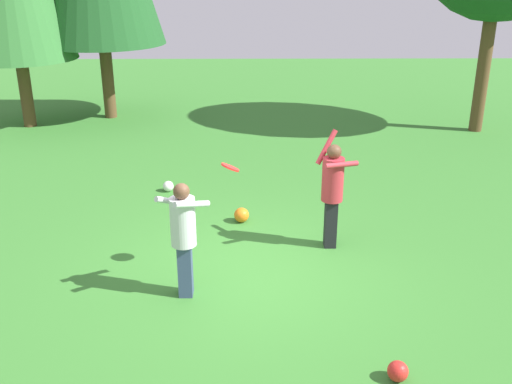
# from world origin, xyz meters

# --- Properties ---
(ground_plane) EXTENTS (40.00, 40.00, 0.00)m
(ground_plane) POSITION_xyz_m (0.00, 0.00, 0.00)
(ground_plane) COLOR #387A2D
(person_thrower) EXTENTS (0.66, 0.65, 1.89)m
(person_thrower) POSITION_xyz_m (1.36, 0.84, 1.02)
(person_thrower) COLOR black
(person_thrower) RESTS_ON ground_plane
(person_catcher) EXTENTS (0.74, 0.74, 1.64)m
(person_catcher) POSITION_xyz_m (-0.82, -0.62, 0.97)
(person_catcher) COLOR #38476B
(person_catcher) RESTS_ON ground_plane
(frisbee) EXTENTS (0.34, 0.35, 0.14)m
(frisbee) POSITION_xyz_m (-0.20, 0.01, 1.64)
(frisbee) COLOR red
(ball_red) EXTENTS (0.23, 0.23, 0.23)m
(ball_red) POSITION_xyz_m (1.69, -2.44, 0.12)
(ball_red) COLOR red
(ball_red) RESTS_ON ground_plane
(ball_white) EXTENTS (0.21, 0.21, 0.21)m
(ball_white) POSITION_xyz_m (-1.56, 3.28, 0.11)
(ball_white) COLOR white
(ball_white) RESTS_ON ground_plane
(ball_orange) EXTENTS (0.26, 0.26, 0.26)m
(ball_orange) POSITION_xyz_m (-0.08, 1.79, 0.13)
(ball_orange) COLOR orange
(ball_orange) RESTS_ON ground_plane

